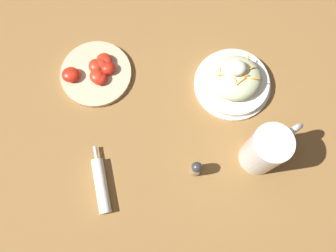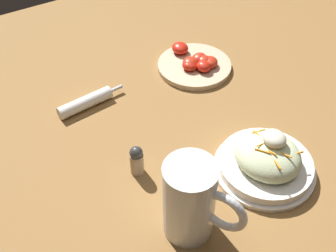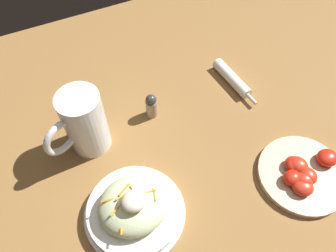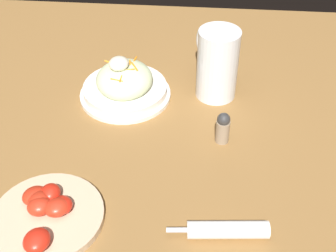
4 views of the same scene
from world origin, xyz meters
The scene contains 6 objects.
ground_plane centered at (0.00, 0.00, 0.00)m, with size 1.43×1.43×0.00m, color olive.
salad_plate centered at (0.23, 0.00, 0.03)m, with size 0.22×0.22×0.11m.
beer_mug centered at (0.26, -0.21, 0.08)m, with size 0.15×0.10×0.17m.
napkin_roll centered at (-0.16, -0.24, 0.02)m, with size 0.04×0.18×0.03m.
tomato_plate centered at (-0.15, 0.08, 0.01)m, with size 0.20×0.20×0.04m.
salt_shaker centered at (0.09, -0.23, 0.04)m, with size 0.03×0.03×0.07m.
Camera 4 is at (-0.67, -0.18, 0.67)m, focal length 50.51 mm.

